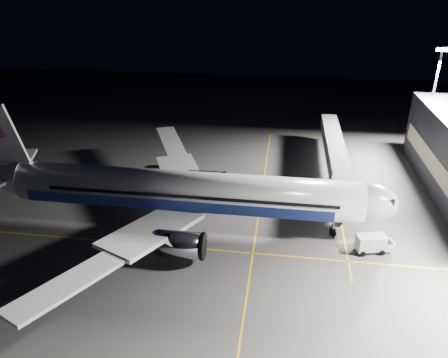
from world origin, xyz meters
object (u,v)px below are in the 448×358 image
service_truck (374,243)px  safety_cone_a (236,197)px  jet_bridge (336,155)px  baggage_tug (175,162)px  safety_cone_b (222,210)px  safety_cone_c (175,180)px  airliner (178,191)px  floodlight_mast_north (433,93)px

service_truck → safety_cone_a: (-19.36, 11.95, -1.01)m
jet_bridge → service_truck: (3.36, -21.35, -3.29)m
baggage_tug → safety_cone_b: (11.23, -15.79, -0.58)m
baggage_tug → safety_cone_c: size_ratio=5.24×
service_truck → safety_cone_a: service_truck is taller
airliner → service_truck: (26.43, -3.30, -3.87)m
airliner → baggage_tug: (-5.61, 19.79, -4.29)m
service_truck → safety_cone_c: bearing=136.9°
safety_cone_a → safety_cone_b: 4.88m
floodlight_mast_north → safety_cone_a: bearing=-145.5°
airliner → service_truck: bearing=-7.1°
safety_cone_b → safety_cone_a: bearing=72.6°
jet_bridge → safety_cone_c: bearing=-170.3°
floodlight_mast_north → service_truck: bearing=-112.5°
floodlight_mast_north → safety_cone_a: 42.97m
safety_cone_c → safety_cone_b: bearing=-44.1°
airliner → safety_cone_a: (7.08, 8.66, -4.89)m
floodlight_mast_north → safety_cone_c: size_ratio=35.81×
airliner → safety_cone_c: (-4.12, 13.43, -4.87)m
jet_bridge → safety_cone_b: size_ratio=58.48×
floodlight_mast_north → baggage_tug: (-46.69, -12.20, -11.50)m
jet_bridge → floodlight_mast_north: (18.00, 13.93, 7.79)m
safety_cone_a → safety_cone_c: bearing=156.9°
jet_bridge → floodlight_mast_north: size_ratio=1.66×
airliner → baggage_tug: airliner is taller
airliner → safety_cone_b: 8.44m
service_truck → baggage_tug: size_ratio=1.66×
floodlight_mast_north → safety_cone_a: (-34.00, -23.33, -12.09)m
floodlight_mast_north → jet_bridge: bearing=-142.3°
floodlight_mast_north → service_truck: 39.78m
safety_cone_b → airliner: bearing=-144.6°
airliner → safety_cone_a: size_ratio=110.43×
airliner → safety_cone_c: size_ratio=106.36×
airliner → jet_bridge: 29.31m
safety_cone_b → safety_cone_c: 13.56m
safety_cone_a → airliner: bearing=-129.3°
safety_cone_a → safety_cone_b: safety_cone_b is taller
airliner → floodlight_mast_north: 52.56m
floodlight_mast_north → safety_cone_c: (-45.20, -18.56, -12.08)m
floodlight_mast_north → safety_cone_c: floodlight_mast_north is taller
baggage_tug → safety_cone_a: (12.69, -11.13, -0.59)m
jet_bridge → baggage_tug: bearing=176.5°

